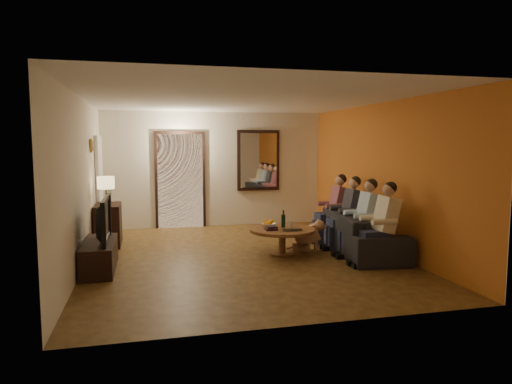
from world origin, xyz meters
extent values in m
cube|color=#412B11|center=(0.00, 0.00, 0.00)|extent=(5.00, 6.00, 0.01)
cube|color=white|center=(0.00, 0.00, 2.60)|extent=(5.00, 6.00, 0.01)
cube|color=beige|center=(0.00, 3.00, 1.30)|extent=(5.00, 0.02, 2.60)
cube|color=beige|center=(0.00, -3.00, 1.30)|extent=(5.00, 0.02, 2.60)
cube|color=beige|center=(-2.50, 0.00, 1.30)|extent=(0.02, 6.00, 2.60)
cube|color=beige|center=(2.50, 0.00, 1.30)|extent=(0.02, 6.00, 2.60)
cube|color=#BD7520|center=(2.49, 0.00, 1.30)|extent=(0.01, 6.00, 2.60)
cube|color=#FFE0A5|center=(-0.80, 2.98, 1.05)|extent=(1.00, 0.06, 2.10)
cube|color=black|center=(-0.80, 2.97, 1.05)|extent=(1.12, 0.04, 2.22)
cube|color=silver|center=(-0.55, 2.98, 0.90)|extent=(0.45, 0.03, 1.70)
cube|color=black|center=(1.00, 2.96, 1.50)|extent=(1.00, 0.05, 1.40)
cube|color=white|center=(1.00, 2.93, 1.50)|extent=(0.86, 0.02, 1.26)
cube|color=white|center=(-2.46, 2.30, 1.02)|extent=(0.06, 0.85, 2.04)
cube|color=#B28C33|center=(-2.47, 1.30, 1.85)|extent=(0.03, 0.28, 0.24)
cube|color=brown|center=(-2.46, 1.30, 1.85)|extent=(0.01, 0.22, 0.18)
cube|color=black|center=(-2.25, 1.44, 0.38)|extent=(0.45, 0.86, 0.77)
cube|color=black|center=(-2.25, -0.31, 0.22)|extent=(0.45, 1.31, 0.44)
imported|color=black|center=(-2.25, -0.31, 0.76)|extent=(1.12, 0.15, 0.65)
imported|color=black|center=(2.08, -0.14, 0.34)|extent=(2.45, 1.21, 0.69)
cylinder|color=brown|center=(0.68, -0.02, 0.23)|extent=(1.13, 1.13, 0.45)
imported|color=white|center=(0.50, 0.20, 0.48)|extent=(0.26, 0.26, 0.06)
cylinder|color=silver|center=(0.86, 0.03, 0.50)|extent=(0.06, 0.06, 0.10)
imported|color=black|center=(0.78, -0.30, 0.46)|extent=(0.34, 0.23, 0.03)
camera|label=1|loc=(-1.54, -7.32, 1.87)|focal=32.00mm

